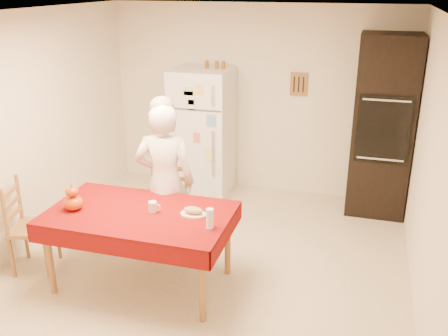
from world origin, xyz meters
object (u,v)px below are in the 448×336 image
at_px(wine_glass, 210,218).
at_px(refrigerator, 203,133).
at_px(chair_far, 169,201).
at_px(pumpkin_lower, 73,203).
at_px(bread_plate, 193,214).
at_px(dining_table, 140,219).
at_px(seated_woman, 165,183).
at_px(coffee_mug, 153,207).
at_px(chair_left, 26,223).
at_px(oven_cabinet, 383,127).

bearing_deg(wine_glass, refrigerator, 109.95).
bearing_deg(chair_far, wine_glass, -67.70).
xyz_separation_m(refrigerator, chair_far, (0.10, -1.47, -0.34)).
distance_m(pumpkin_lower, bread_plate, 1.13).
bearing_deg(dining_table, pumpkin_lower, -168.52).
distance_m(seated_woman, coffee_mug, 0.53).
xyz_separation_m(chair_far, pumpkin_lower, (-0.56, -0.94, 0.32)).
bearing_deg(refrigerator, chair_left, -114.48).
relative_size(refrigerator, dining_table, 1.00).
bearing_deg(oven_cabinet, refrigerator, -178.82).
relative_size(chair_far, seated_woman, 0.57).
bearing_deg(chair_far, refrigerator, 76.86).
bearing_deg(coffee_mug, seated_woman, 100.18).
bearing_deg(wine_glass, bread_plate, 139.90).
height_order(coffee_mug, bread_plate, coffee_mug).
bearing_deg(seated_woman, coffee_mug, 90.09).
height_order(chair_far, wine_glass, chair_far).
xyz_separation_m(seated_woman, pumpkin_lower, (-0.63, -0.69, -0.00)).
bearing_deg(bread_plate, oven_cabinet, 54.26).
relative_size(chair_left, pumpkin_lower, 5.21).
xyz_separation_m(dining_table, pumpkin_lower, (-0.60, -0.12, 0.14)).
height_order(seated_woman, wine_glass, seated_woman).
relative_size(seated_woman, bread_plate, 6.95).
bearing_deg(dining_table, refrigerator, 93.74).
distance_m(chair_far, wine_glass, 1.25).
xyz_separation_m(oven_cabinet, coffee_mug, (-2.01, -2.30, -0.29)).
bearing_deg(refrigerator, oven_cabinet, 1.18).
relative_size(chair_left, bread_plate, 3.96).
xyz_separation_m(refrigerator, seated_woman, (0.18, -1.73, -0.02)).
height_order(dining_table, coffee_mug, coffee_mug).
height_order(seated_woman, coffee_mug, seated_woman).
distance_m(chair_far, bread_plate, 0.96).
bearing_deg(seated_woman, wine_glass, 125.79).
bearing_deg(oven_cabinet, chair_far, -145.12).
bearing_deg(coffee_mug, chair_far, 102.04).
distance_m(seated_woman, pumpkin_lower, 0.93).
distance_m(dining_table, bread_plate, 0.51).
distance_m(oven_cabinet, wine_glass, 2.83).
distance_m(oven_cabinet, dining_table, 3.19).
height_order(refrigerator, coffee_mug, refrigerator).
relative_size(chair_left, seated_woman, 0.57).
height_order(pumpkin_lower, bread_plate, pumpkin_lower).
distance_m(oven_cabinet, coffee_mug, 3.07).
bearing_deg(oven_cabinet, bread_plate, -125.74).
xyz_separation_m(seated_woman, bread_plate, (0.48, -0.49, -0.06)).
xyz_separation_m(chair_far, chair_left, (-1.18, -0.88, 0.00)).
bearing_deg(pumpkin_lower, coffee_mug, 12.62).
bearing_deg(refrigerator, pumpkin_lower, -100.67).
distance_m(dining_table, chair_left, 1.24).
bearing_deg(dining_table, seated_woman, 87.24).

